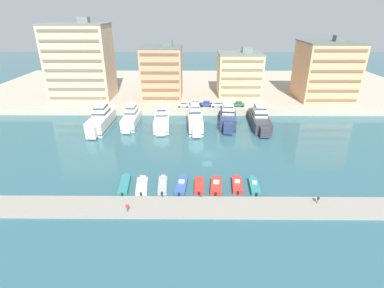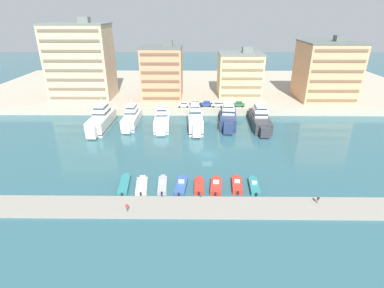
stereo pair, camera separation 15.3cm
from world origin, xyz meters
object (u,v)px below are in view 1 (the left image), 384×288
Objects in this scene: motorboat_red_center_right at (216,186)px; car_blue_mid_left at (206,104)px; pedestrian_near_edge at (127,207)px; motorboat_cream_left at (142,185)px; car_green_center_right at (238,104)px; yacht_white_left at (131,118)px; motorboat_grey_mid_left at (163,185)px; yacht_charcoal_center_right at (260,119)px; car_white_far_left at (183,104)px; car_silver_center_left at (217,104)px; pedestrian_mid_deck at (318,199)px; yacht_white_mid_left at (162,120)px; motorboat_teal_right at (254,186)px; car_silver_center at (227,104)px; motorboat_red_mid_right at (237,185)px; yacht_ivory_far_left at (101,120)px; yacht_navy_center at (228,118)px; motorboat_blue_center_left at (182,185)px; car_black_left at (195,104)px; yacht_ivory_center_left at (195,120)px; motorboat_red_center at (199,186)px; motorboat_teal_far_left at (125,185)px.

motorboat_red_center_right is 1.57× the size of car_blue_mid_left.
pedestrian_near_edge is (-15.52, -56.55, -1.76)m from car_blue_mid_left.
car_green_center_right is (25.48, 47.76, 2.92)m from motorboat_cream_left.
yacht_white_left is at bearing -151.90° from car_blue_mid_left.
yacht_white_left is 37.50m from motorboat_grey_mid_left.
motorboat_grey_mid_left is (-26.20, -34.73, -1.84)m from yacht_charcoal_center_right.
car_silver_center_left is at bearing 1.25° from car_white_far_left.
car_green_center_right is 54.28m from pedestrian_mid_deck.
yacht_white_mid_left is at bearing -114.61° from car_white_far_left.
motorboat_grey_mid_left is 18.29m from motorboat_teal_right.
car_silver_center_left is at bearing -171.67° from car_silver_center.
yacht_white_left reaches higher than motorboat_red_mid_right.
motorboat_grey_mid_left is at bearing 60.03° from pedestrian_near_edge.
motorboat_red_mid_right is (-11.28, -34.70, -1.77)m from yacht_charcoal_center_right.
motorboat_cream_left is at bearing 179.18° from motorboat_red_center_right.
yacht_white_mid_left reaches higher than motorboat_cream_left.
yacht_white_mid_left is at bearing -8.96° from yacht_white_left.
yacht_ivory_far_left is 38.18m from yacht_navy_center.
motorboat_grey_mid_left is 1.06× the size of motorboat_red_center_right.
yacht_ivory_far_left is 39.03m from motorboat_grey_mid_left.
car_white_far_left is (-13.98, 11.39, 0.90)m from yacht_navy_center.
pedestrian_near_edge is at bearing -151.76° from motorboat_red_center_right.
motorboat_blue_center_left is 1.73× the size of car_green_center_right.
pedestrian_near_edge reaches higher than motorboat_blue_center_left.
yacht_navy_center is at bearing 70.39° from motorboat_blue_center_left.
car_green_center_right is (3.85, -0.04, 0.00)m from car_silver_center.
yacht_navy_center is 10.24× the size of pedestrian_near_edge.
yacht_white_mid_left is 2.34× the size of motorboat_red_mid_right.
motorboat_grey_mid_left is at bearing -110.20° from car_silver_center.
motorboat_teal_right is 1.64× the size of car_black_left.
car_blue_mid_left is (-15.85, 12.87, 1.03)m from yacht_charcoal_center_right.
car_white_far_left is (15.59, 11.69, 1.08)m from yacht_white_left.
yacht_white_mid_left is 19.66m from car_blue_mid_left.
car_blue_mid_left is 56.87m from pedestrian_mid_deck.
yacht_ivory_center_left reaches higher than car_silver_center.
car_black_left is 1.00× the size of car_green_center_right.
pedestrian_mid_deck reaches higher than motorboat_grey_mid_left.
motorboat_blue_center_left is at bearing -64.73° from yacht_white_left.
yacht_charcoal_center_right is 20.44m from car_blue_mid_left.
motorboat_red_center is 7.60m from motorboat_red_mid_right.
motorboat_cream_left is 1.66× the size of car_blue_mid_left.
motorboat_cream_left is 33.31m from pedestrian_mid_deck.
motorboat_teal_far_left is (5.37, -35.25, -1.74)m from yacht_white_left.
car_silver_center_left is at bearing 81.89° from motorboat_red_center.
car_silver_center reaches higher than motorboat_red_mid_right.
car_blue_mid_left is at bearing 99.41° from motorboat_teal_right.
motorboat_grey_mid_left is 4.29× the size of pedestrian_near_edge.
yacht_navy_center is 10.67× the size of pedestrian_mid_deck.
motorboat_cream_left is 1.10× the size of motorboat_red_center.
yacht_charcoal_center_right reaches higher than yacht_white_mid_left.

